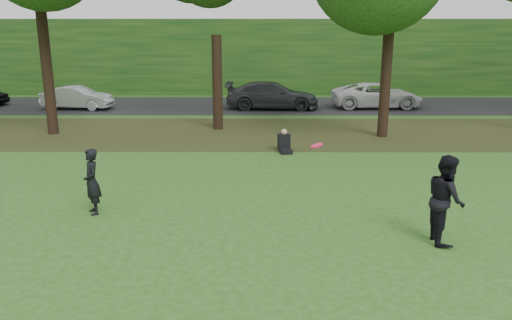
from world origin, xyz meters
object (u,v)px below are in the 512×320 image
at_px(frisbee, 317,145).
at_px(player_left, 92,182).
at_px(seated_person, 284,143).
at_px(player_right, 446,199).

bearing_deg(frisbee, player_left, 171.43).
distance_m(player_left, seated_person, 8.06).
relative_size(player_left, player_right, 0.86).
height_order(player_left, frisbee, frisbee).
xyz_separation_m(player_right, seated_person, (-2.94, 7.95, -0.63)).
bearing_deg(player_right, seated_person, 22.79).
xyz_separation_m(player_left, seated_person, (4.95, 6.33, -0.50)).
distance_m(player_left, player_right, 8.06).
xyz_separation_m(player_right, frisbee, (-2.62, 0.82, 0.95)).
bearing_deg(seated_person, player_right, -79.27).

